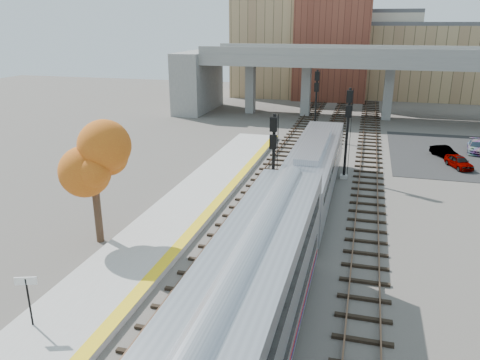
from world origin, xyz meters
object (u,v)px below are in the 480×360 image
at_px(signal_mast_near, 273,169).
at_px(signal_mast_far, 316,104).
at_px(car_a, 459,162).
at_px(locomotive, 313,170).
at_px(car_b, 444,152).
at_px(signal_mast_mid, 347,134).
at_px(tree, 92,160).
at_px(car_c, 476,147).

height_order(signal_mast_near, signal_mast_far, signal_mast_far).
relative_size(signal_mast_far, car_a, 2.30).
xyz_separation_m(locomotive, signal_mast_far, (-2.10, 19.41, 1.60)).
bearing_deg(signal_mast_near, car_b, 55.90).
bearing_deg(car_a, locomotive, -156.65).
xyz_separation_m(signal_mast_far, car_a, (13.91, -8.13, -3.28)).
bearing_deg(signal_mast_mid, car_b, 45.70).
relative_size(signal_mast_mid, car_a, 2.28).
relative_size(tree, car_c, 1.71).
relative_size(tree, car_a, 2.05).
distance_m(locomotive, signal_mast_mid, 6.10).
bearing_deg(car_a, signal_mast_near, -151.59).
bearing_deg(car_b, car_c, 11.01).
bearing_deg(locomotive, signal_mast_far, 96.17).
bearing_deg(car_a, car_c, 47.25).
xyz_separation_m(tree, car_b, (22.40, 25.18, -4.48)).
xyz_separation_m(locomotive, car_a, (11.81, 11.28, -1.67)).
distance_m(tree, car_b, 34.00).
height_order(signal_mast_mid, car_b, signal_mast_mid).
bearing_deg(signal_mast_far, locomotive, -83.83).
bearing_deg(tree, signal_mast_near, 32.09).
height_order(signal_mast_near, car_b, signal_mast_near).
bearing_deg(tree, locomotive, 42.41).
relative_size(signal_mast_near, signal_mast_mid, 0.94).
bearing_deg(locomotive, tree, -137.59).
distance_m(signal_mast_mid, car_a, 11.81).
xyz_separation_m(signal_mast_far, car_c, (16.47, -1.91, -3.26)).
distance_m(signal_mast_near, signal_mast_far, 23.99).
relative_size(signal_mast_far, car_b, 2.37).
bearing_deg(car_b, signal_mast_mid, -162.30).
bearing_deg(signal_mast_mid, signal_mast_near, -112.04).
relative_size(signal_mast_far, tree, 1.12).
bearing_deg(car_c, car_b, -132.32).
bearing_deg(car_a, signal_mast_mid, -170.04).
height_order(signal_mast_mid, car_a, signal_mast_mid).
distance_m(signal_mast_far, car_a, 16.44).
height_order(signal_mast_mid, tree, signal_mast_mid).
height_order(locomotive, car_c, locomotive).
height_order(signal_mast_mid, signal_mast_far, signal_mast_far).
relative_size(locomotive, car_a, 5.74).
relative_size(signal_mast_near, car_b, 2.21).
xyz_separation_m(signal_mast_mid, car_c, (12.37, 11.95, -3.22)).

